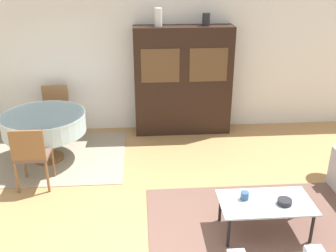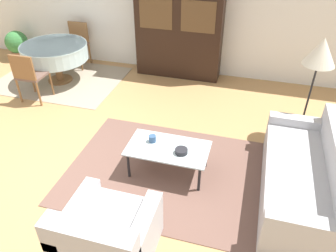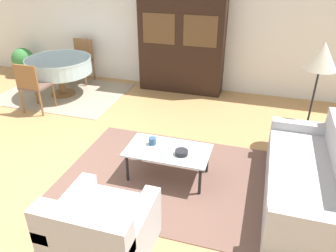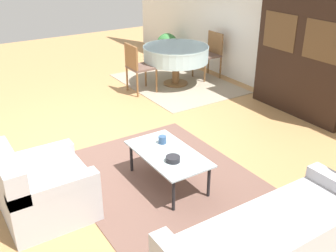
# 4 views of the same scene
# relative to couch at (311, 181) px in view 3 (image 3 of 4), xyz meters

# --- Properties ---
(ground_plane) EXTENTS (14.00, 14.00, 0.00)m
(ground_plane) POSITION_rel_couch_xyz_m (-2.94, -0.42, -0.30)
(ground_plane) COLOR tan
(wall_back) EXTENTS (10.00, 0.06, 2.70)m
(wall_back) POSITION_rel_couch_xyz_m (-2.94, 3.21, 1.05)
(wall_back) COLOR white
(wall_back) RESTS_ON ground_plane
(area_rug) EXTENTS (2.70, 2.01, 0.01)m
(area_rug) POSITION_rel_couch_xyz_m (-1.69, -0.04, -0.29)
(area_rug) COLOR brown
(area_rug) RESTS_ON ground_plane
(dining_rug) EXTENTS (2.45, 1.81, 0.01)m
(dining_rug) POSITION_rel_couch_xyz_m (-4.60, 2.05, -0.29)
(dining_rug) COLOR gray
(dining_rug) RESTS_ON ground_plane
(couch) EXTENTS (0.88, 1.98, 0.81)m
(couch) POSITION_rel_couch_xyz_m (0.00, 0.00, 0.00)
(couch) COLOR #B2B2B7
(couch) RESTS_ON ground_plane
(armchair) EXTENTS (0.86, 0.86, 0.78)m
(armchair) POSITION_rel_couch_xyz_m (-1.93, -1.42, 0.00)
(armchair) COLOR #B2B2B7
(armchair) RESTS_ON ground_plane
(coffee_table) EXTENTS (1.05, 0.59, 0.40)m
(coffee_table) POSITION_rel_couch_xyz_m (-1.71, -0.02, 0.08)
(coffee_table) COLOR black
(coffee_table) RESTS_ON area_rug
(display_cabinet) EXTENTS (1.70, 0.41, 1.91)m
(display_cabinet) POSITION_rel_couch_xyz_m (-2.33, 2.95, 0.66)
(display_cabinet) COLOR black
(display_cabinet) RESTS_ON ground_plane
(dining_table) EXTENTS (1.26, 1.26, 0.76)m
(dining_table) POSITION_rel_couch_xyz_m (-4.57, 2.00, 0.32)
(dining_table) COLOR brown
(dining_table) RESTS_ON dining_rug
(dining_chair_near) EXTENTS (0.44, 0.44, 0.91)m
(dining_chair_near) POSITION_rel_couch_xyz_m (-4.57, 1.16, 0.24)
(dining_chair_near) COLOR brown
(dining_chair_near) RESTS_ON dining_rug
(dining_chair_far) EXTENTS (0.44, 0.44, 0.91)m
(dining_chair_far) POSITION_rel_couch_xyz_m (-4.57, 2.85, 0.24)
(dining_chair_far) COLOR brown
(dining_chair_far) RESTS_ON dining_rug
(floor_lamp) EXTENTS (0.43, 0.43, 1.58)m
(floor_lamp) POSITION_rel_couch_xyz_m (0.02, 1.30, 1.05)
(floor_lamp) COLOR black
(floor_lamp) RESTS_ON ground_plane
(cup) EXTENTS (0.10, 0.10, 0.09)m
(cup) POSITION_rel_couch_xyz_m (-1.94, 0.05, 0.16)
(cup) COLOR #33517A
(cup) RESTS_ON coffee_table
(bowl) EXTENTS (0.16, 0.16, 0.06)m
(bowl) POSITION_rel_couch_xyz_m (-1.52, -0.08, 0.15)
(bowl) COLOR #232328
(bowl) RESTS_ON coffee_table
(potted_plant) EXTENTS (0.50, 0.50, 0.65)m
(potted_plant) POSITION_rel_couch_xyz_m (-6.07, 2.77, 0.06)
(potted_plant) COLOR #93664C
(potted_plant) RESTS_ON ground_plane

